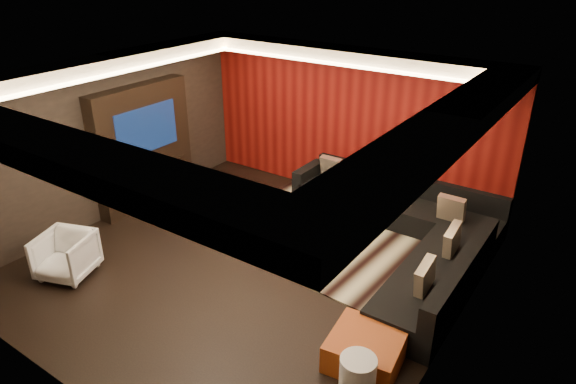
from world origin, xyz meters
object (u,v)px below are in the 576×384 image
Objects in this scene: coffee_table at (294,227)px; drum_stool at (281,208)px; white_side_table at (357,377)px; sectional_sofa at (408,231)px; orange_ottoman at (366,349)px; armchair at (66,255)px.

drum_stool is (-0.44, 0.24, 0.12)m from coffee_table.
coffee_table is 3.47m from white_side_table.
white_side_table is 0.13× the size of sectional_sofa.
drum_stool is at bearing 137.13° from white_side_table.
orange_ottoman is at bearing -40.43° from coffee_table.
armchair is (-4.34, -0.88, 0.15)m from orange_ottoman.
sectional_sofa is at bearing 22.93° from coffee_table.
armchair is (-4.48, -0.40, 0.09)m from white_side_table.
coffee_table is 3.04m from orange_ottoman.
drum_stool is 3.53m from orange_ottoman.
white_side_table is at bearing -73.74° from orange_ottoman.
coffee_table is 2.87× the size of drum_stool.
orange_ottoman is (2.31, -1.97, 0.05)m from coffee_table.
sectional_sofa is at bearing 103.58° from white_side_table.
coffee_table is at bearing 135.00° from white_side_table.
coffee_table is 1.77× the size of armchair.
sectional_sofa is (1.69, 0.71, 0.13)m from coffee_table.
coffee_table is 1.60× the size of orange_ottoman.
armchair reaches higher than drum_stool.
drum_stool is at bearing 152.01° from coffee_table.
drum_stool is 0.56× the size of orange_ottoman.
armchair reaches higher than white_side_table.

